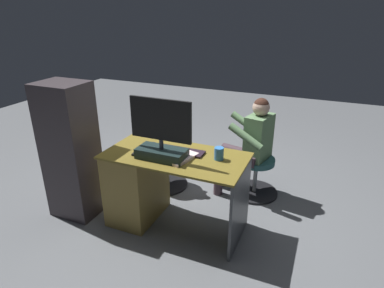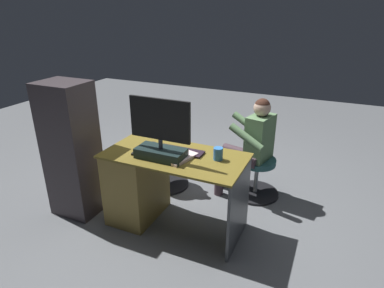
{
  "view_description": "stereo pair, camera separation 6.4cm",
  "coord_description": "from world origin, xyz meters",
  "px_view_note": "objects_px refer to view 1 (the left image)",
  "views": [
    {
      "loc": [
        -1.15,
        2.67,
        1.92
      ],
      "look_at": [
        -0.04,
        0.07,
        0.73
      ],
      "focal_mm": 30.63,
      "sensor_mm": 36.0,
      "label": 1
    },
    {
      "loc": [
        -1.21,
        2.65,
        1.92
      ],
      "look_at": [
        -0.04,
        0.07,
        0.73
      ],
      "focal_mm": 30.63,
      "sensor_mm": 36.0,
      "label": 2
    }
  ],
  "objects_px": {
    "tv_remote": "(137,152)",
    "visitor_chair": "(255,174)",
    "teddy_bear": "(164,137)",
    "person": "(249,140)",
    "desk": "(144,182)",
    "office_chair_teddy": "(165,167)",
    "keyboard": "(181,151)",
    "cup": "(219,154)",
    "computer_mouse": "(152,144)",
    "monitor": "(161,140)"
  },
  "relations": [
    {
      "from": "person",
      "to": "visitor_chair",
      "type": "bearing_deg",
      "value": -166.78
    },
    {
      "from": "monitor",
      "to": "cup",
      "type": "height_order",
      "value": "monitor"
    },
    {
      "from": "keyboard",
      "to": "computer_mouse",
      "type": "relative_size",
      "value": 4.38
    },
    {
      "from": "tv_remote",
      "to": "office_chair_teddy",
      "type": "bearing_deg",
      "value": -89.27
    },
    {
      "from": "person",
      "to": "desk",
      "type": "bearing_deg",
      "value": 46.91
    },
    {
      "from": "tv_remote",
      "to": "visitor_chair",
      "type": "relative_size",
      "value": 0.29
    },
    {
      "from": "monitor",
      "to": "keyboard",
      "type": "height_order",
      "value": "monitor"
    },
    {
      "from": "cup",
      "to": "person",
      "type": "distance_m",
      "value": 0.8
    },
    {
      "from": "person",
      "to": "keyboard",
      "type": "bearing_deg",
      "value": 60.48
    },
    {
      "from": "keyboard",
      "to": "visitor_chair",
      "type": "distance_m",
      "value": 1.08
    },
    {
      "from": "desk",
      "to": "tv_remote",
      "type": "relative_size",
      "value": 8.33
    },
    {
      "from": "desk",
      "to": "computer_mouse",
      "type": "bearing_deg",
      "value": -120.07
    },
    {
      "from": "teddy_bear",
      "to": "person",
      "type": "bearing_deg",
      "value": -167.49
    },
    {
      "from": "office_chair_teddy",
      "to": "person",
      "type": "xyz_separation_m",
      "value": [
        -0.9,
        -0.21,
        0.39
      ]
    },
    {
      "from": "keyboard",
      "to": "visitor_chair",
      "type": "height_order",
      "value": "keyboard"
    },
    {
      "from": "computer_mouse",
      "to": "desk",
      "type": "bearing_deg",
      "value": 59.93
    },
    {
      "from": "office_chair_teddy",
      "to": "teddy_bear",
      "type": "bearing_deg",
      "value": -90.0
    },
    {
      "from": "computer_mouse",
      "to": "cup",
      "type": "xyz_separation_m",
      "value": [
        -0.66,
        0.03,
        0.04
      ]
    },
    {
      "from": "cup",
      "to": "office_chair_teddy",
      "type": "bearing_deg",
      "value": -34.4
    },
    {
      "from": "monitor",
      "to": "visitor_chair",
      "type": "xyz_separation_m",
      "value": [
        -0.62,
        -0.97,
        -0.66
      ]
    },
    {
      "from": "keyboard",
      "to": "office_chair_teddy",
      "type": "bearing_deg",
      "value": -49.79
    },
    {
      "from": "cup",
      "to": "person",
      "type": "bearing_deg",
      "value": -95.68
    },
    {
      "from": "keyboard",
      "to": "cup",
      "type": "xyz_separation_m",
      "value": [
        -0.36,
        0.01,
        0.04
      ]
    },
    {
      "from": "visitor_chair",
      "to": "keyboard",
      "type": "bearing_deg",
      "value": 56.32
    },
    {
      "from": "teddy_bear",
      "to": "visitor_chair",
      "type": "bearing_deg",
      "value": -167.42
    },
    {
      "from": "keyboard",
      "to": "person",
      "type": "distance_m",
      "value": 0.89
    },
    {
      "from": "office_chair_teddy",
      "to": "person",
      "type": "bearing_deg",
      "value": -166.78
    },
    {
      "from": "person",
      "to": "computer_mouse",
      "type": "bearing_deg",
      "value": 45.64
    },
    {
      "from": "desk",
      "to": "office_chair_teddy",
      "type": "xyz_separation_m",
      "value": [
        0.12,
        -0.63,
        -0.15
      ]
    },
    {
      "from": "keyboard",
      "to": "office_chair_teddy",
      "type": "distance_m",
      "value": 0.89
    },
    {
      "from": "cup",
      "to": "office_chair_teddy",
      "type": "relative_size",
      "value": 0.21
    },
    {
      "from": "tv_remote",
      "to": "visitor_chair",
      "type": "distance_m",
      "value": 1.39
    },
    {
      "from": "cup",
      "to": "tv_remote",
      "type": "xyz_separation_m",
      "value": [
        0.71,
        0.16,
        -0.04
      ]
    },
    {
      "from": "tv_remote",
      "to": "teddy_bear",
      "type": "height_order",
      "value": "teddy_bear"
    },
    {
      "from": "monitor",
      "to": "keyboard",
      "type": "relative_size",
      "value": 1.3
    },
    {
      "from": "keyboard",
      "to": "teddy_bear",
      "type": "relative_size",
      "value": 1.16
    },
    {
      "from": "desk",
      "to": "keyboard",
      "type": "relative_size",
      "value": 2.98
    },
    {
      "from": "cup",
      "to": "visitor_chair",
      "type": "bearing_deg",
      "value": -101.9
    },
    {
      "from": "tv_remote",
      "to": "visitor_chair",
      "type": "height_order",
      "value": "tv_remote"
    },
    {
      "from": "monitor",
      "to": "office_chair_teddy",
      "type": "relative_size",
      "value": 1.05
    },
    {
      "from": "desk",
      "to": "visitor_chair",
      "type": "xyz_separation_m",
      "value": [
        -0.88,
        -0.86,
        -0.15
      ]
    },
    {
      "from": "visitor_chair",
      "to": "person",
      "type": "distance_m",
      "value": 0.4
    },
    {
      "from": "keyboard",
      "to": "tv_remote",
      "type": "bearing_deg",
      "value": 25.46
    },
    {
      "from": "computer_mouse",
      "to": "teddy_bear",
      "type": "xyz_separation_m",
      "value": [
        0.17,
        -0.55,
        -0.16
      ]
    },
    {
      "from": "teddy_bear",
      "to": "office_chair_teddy",
      "type": "bearing_deg",
      "value": 90.0
    },
    {
      "from": "desk",
      "to": "cup",
      "type": "distance_m",
      "value": 0.82
    },
    {
      "from": "keyboard",
      "to": "computer_mouse",
      "type": "height_order",
      "value": "computer_mouse"
    },
    {
      "from": "monitor",
      "to": "person",
      "type": "distance_m",
      "value": 1.12
    },
    {
      "from": "computer_mouse",
      "to": "tv_remote",
      "type": "height_order",
      "value": "computer_mouse"
    },
    {
      "from": "monitor",
      "to": "computer_mouse",
      "type": "height_order",
      "value": "monitor"
    }
  ]
}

